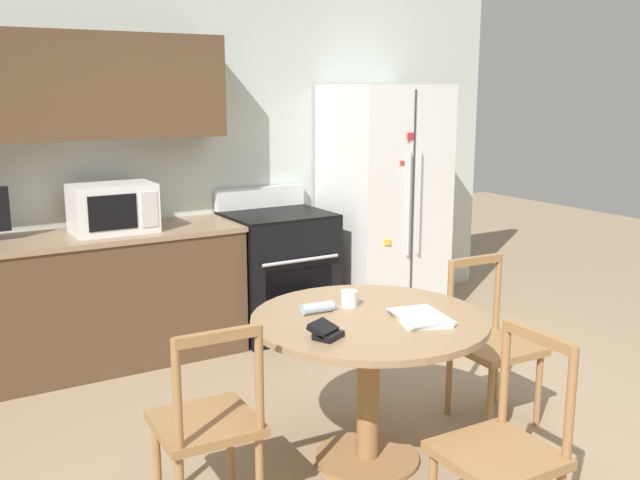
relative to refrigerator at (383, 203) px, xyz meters
name	(u,v)px	position (x,y,z in m)	size (l,w,h in m)	color
ground_plane	(436,477)	(-1.27, -2.20, -0.93)	(14.00, 14.00, 0.00)	#9E8466
back_wall	(176,142)	(-1.57, 0.39, 0.52)	(5.20, 0.44, 2.60)	silver
kitchen_counter	(79,302)	(-2.39, 0.09, -0.48)	(2.18, 0.64, 0.90)	brown
refrigerator	(383,203)	(0.00, 0.00, 0.00)	(0.82, 0.78, 1.86)	white
oven_range	(278,272)	(-0.92, 0.06, -0.46)	(0.74, 0.68, 1.08)	black
microwave	(113,208)	(-2.13, 0.07, 0.13)	(0.53, 0.36, 0.32)	white
dining_table	(369,347)	(-1.45, -1.90, -0.33)	(1.14, 1.14, 0.75)	#997551
dining_chair_right	(491,344)	(-0.59, -1.86, -0.49)	(0.44, 0.44, 0.90)	#9E7042
dining_chair_left	(208,425)	(-2.31, -1.95, -0.49)	(0.44, 0.44, 0.90)	#9E7042
dining_chair_near	(503,452)	(-1.41, -2.76, -0.49)	(0.43, 0.43, 0.90)	#9E7042
candle_glass	(349,300)	(-1.44, -1.71, -0.14)	(0.09, 0.09, 0.08)	silver
folded_napkin	(318,308)	(-1.64, -1.72, -0.15)	(0.17, 0.06, 0.05)	#A3BCDB
wallet	(326,332)	(-1.79, -2.04, -0.15)	(0.16, 0.17, 0.07)	black
mail_stack	(420,317)	(-1.27, -2.06, -0.16)	(0.31, 0.36, 0.02)	white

